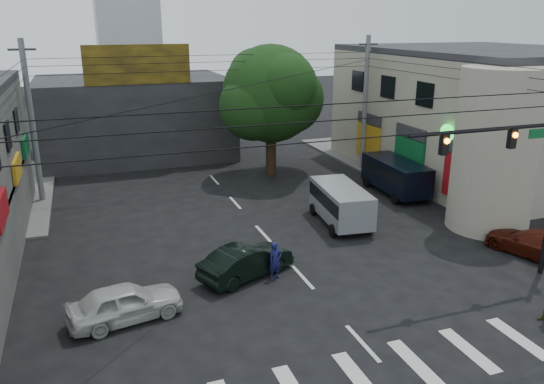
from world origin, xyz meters
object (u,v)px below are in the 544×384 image
utility_pole_far_right (365,105)px  dark_sedan (246,261)px  navy_van (395,177)px  traffic_officer (275,261)px  white_compact (125,303)px  traffic_gantry (525,165)px  street_tree (271,94)px  utility_pole_far_left (32,124)px  silver_minivan (341,206)px  maroon_sedan (533,243)px

utility_pole_far_right → dark_sedan: bearing=-133.9°
navy_van → traffic_officer: (-10.72, -8.06, -0.25)m
white_compact → traffic_officer: size_ratio=2.69×
traffic_gantry → dark_sedan: traffic_gantry is taller
street_tree → traffic_gantry: size_ratio=1.21×
traffic_gantry → utility_pole_far_right: utility_pole_far_right is taller
street_tree → white_compact: 19.98m
utility_pole_far_right → navy_van: 6.72m
traffic_gantry → utility_pole_far_left: bearing=137.1°
dark_sedan → navy_van: (11.78, 7.50, 0.36)m
street_tree → silver_minivan: street_tree is taller
traffic_officer → utility_pole_far_right: bearing=38.5°
dark_sedan → maroon_sedan: size_ratio=0.97×
utility_pole_far_right → white_compact: utility_pole_far_right is taller
dark_sedan → white_compact: 5.27m
white_compact → silver_minivan: silver_minivan is taller
navy_van → traffic_officer: bearing=129.1°
street_tree → traffic_gantry: (3.82, -18.00, -0.64)m
traffic_gantry → navy_van: bearing=81.0°
traffic_officer → street_tree: bearing=59.7°
navy_van → silver_minivan: bearing=124.5°
street_tree → utility_pole_far_right: 6.63m
utility_pole_far_right → maroon_sedan: (0.00, -15.50, -3.99)m
maroon_sedan → traffic_officer: bearing=-26.6°
utility_pole_far_left → maroon_sedan: (21.00, -15.50, -3.99)m
dark_sedan → traffic_officer: traffic_officer is taller
utility_pole_far_right → navy_van: bearing=-98.7°
street_tree → utility_pole_far_right: bearing=-8.7°
utility_pole_far_left → silver_minivan: utility_pole_far_left is taller
traffic_gantry → traffic_officer: (-8.91, 3.31, -4.05)m
dark_sedan → navy_van: 13.97m
traffic_gantry → utility_pole_far_left: utility_pole_far_left is taller
navy_van → traffic_officer: size_ratio=3.35×
street_tree → utility_pole_far_right: utility_pole_far_right is taller
maroon_sedan → silver_minivan: size_ratio=0.93×
street_tree → traffic_officer: bearing=-109.1°
silver_minivan → utility_pole_far_right: bearing=-28.3°
maroon_sedan → navy_van: size_ratio=0.86×
utility_pole_far_right → dark_sedan: 18.65m
utility_pole_far_left → utility_pole_far_right: size_ratio=1.00×
dark_sedan → utility_pole_far_left: bearing=9.1°
street_tree → white_compact: bearing=-124.9°
utility_pole_far_left → maroon_sedan: 26.41m
maroon_sedan → silver_minivan: (-6.29, 6.44, 0.39)m
traffic_gantry → utility_pole_far_left: (-18.32, 17.00, -0.23)m
dark_sedan → maroon_sedan: (12.64, -2.36, -0.07)m
utility_pole_far_left → white_compact: bearing=-77.2°
street_tree → dark_sedan: (-6.14, -14.14, -4.79)m
traffic_gantry → silver_minivan: size_ratio=1.49×
white_compact → navy_van: 19.14m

